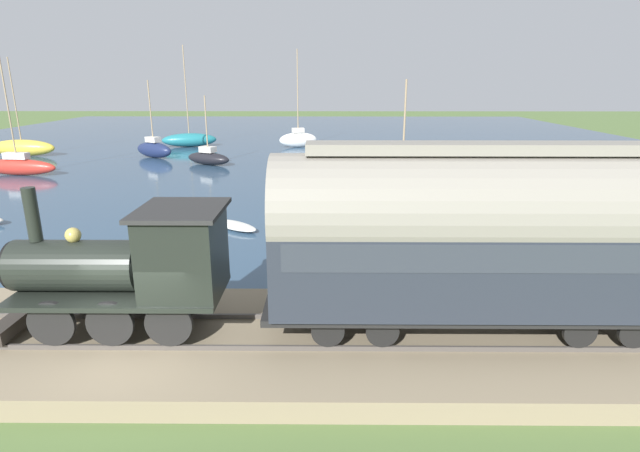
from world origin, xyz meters
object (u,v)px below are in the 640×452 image
steam_locomotive (135,263)px  sailboat_teal (189,140)px  passenger_coach (479,234)px  sailboat_navy (154,149)px  sailboat_yellow (22,148)px  sailboat_red (18,166)px  rowboat_off_pier (235,226)px  sailboat_black (208,158)px  sailboat_gray (401,194)px  sailboat_white (298,139)px  rowboat_mid_harbor (171,251)px

steam_locomotive → sailboat_teal: 40.60m
passenger_coach → sailboat_navy: (32.04, 18.28, -2.32)m
sailboat_teal → sailboat_yellow: (-6.56, 13.09, 0.03)m
sailboat_red → rowboat_off_pier: sailboat_red is taller
sailboat_black → rowboat_off_pier: bearing=-135.9°
sailboat_teal → sailboat_black: sailboat_teal is taller
passenger_coach → sailboat_teal: 43.15m
sailboat_gray → sailboat_red: bearing=81.6°
sailboat_white → sailboat_navy: bearing=103.5°
sailboat_gray → rowboat_mid_harbor: 12.64m
sailboat_gray → rowboat_mid_harbor: bearing=139.2°
passenger_coach → sailboat_white: size_ratio=1.07×
passenger_coach → sailboat_navy: sailboat_navy is taller
sailboat_teal → sailboat_navy: size_ratio=1.50×
sailboat_navy → sailboat_yellow: sailboat_yellow is taller
sailboat_black → sailboat_teal: bearing=49.5°
passenger_coach → rowboat_mid_harbor: passenger_coach is taller
sailboat_gray → sailboat_yellow: (18.20, 30.76, 0.07)m
sailboat_white → sailboat_navy: sailboat_white is taller
sailboat_navy → sailboat_gray: bearing=-100.0°
steam_locomotive → rowboat_off_pier: steam_locomotive is taller
sailboat_teal → sailboat_yellow: size_ratio=1.16×
sailboat_red → rowboat_mid_harbor: (-16.81, -15.78, -0.47)m
sailboat_white → passenger_coach: bearing=171.8°
steam_locomotive → passenger_coach: size_ratio=0.55×
sailboat_teal → sailboat_black: (-11.17, -4.40, -0.14)m
passenger_coach → sailboat_white: (39.21, 6.17, -2.24)m
sailboat_yellow → passenger_coach: bearing=-133.9°
sailboat_black → rowboat_mid_harbor: size_ratio=2.24×
sailboat_teal → sailboat_navy: bearing=157.7°
passenger_coach → rowboat_off_pier: (10.59, 7.61, -2.91)m
sailboat_gray → sailboat_white: bearing=26.2°
steam_locomotive → sailboat_teal: size_ratio=0.56×
sailboat_teal → sailboat_black: 12.01m
sailboat_white → sailboat_yellow: size_ratio=1.12×
passenger_coach → sailboat_teal: sailboat_teal is taller
sailboat_gray → sailboat_red: size_ratio=0.72×
sailboat_teal → rowboat_mid_harbor: size_ratio=4.07×
sailboat_gray → sailboat_black: size_ratio=1.23×
rowboat_mid_harbor → sailboat_navy: bearing=-22.4°
passenger_coach → sailboat_black: 31.19m
passenger_coach → sailboat_gray: 14.96m
sailboat_black → sailboat_gray: bearing=-107.7°
sailboat_navy → rowboat_off_pier: bearing=-120.9°
sailboat_black → sailboat_white: bearing=-3.3°
rowboat_off_pier → sailboat_yellow: bearing=84.1°
sailboat_gray → rowboat_off_pier: (-4.18, 8.12, -0.52)m
sailboat_white → sailboat_yellow: bearing=87.4°
sailboat_white → rowboat_mid_harbor: 32.44m
steam_locomotive → sailboat_black: bearing=9.5°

